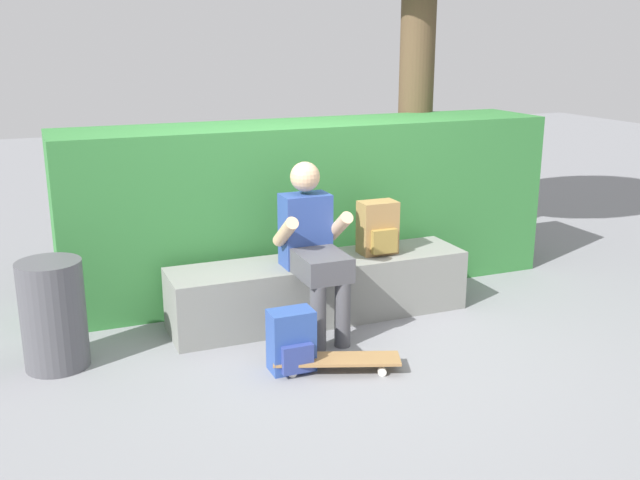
{
  "coord_description": "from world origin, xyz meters",
  "views": [
    {
      "loc": [
        -1.95,
        -4.34,
        2.05
      ],
      "look_at": [
        0.01,
        0.44,
        0.6
      ],
      "focal_mm": 40.89,
      "sensor_mm": 36.0,
      "label": 1
    }
  ],
  "objects_px": {
    "person_skater": "(313,244)",
    "trash_bin": "(53,315)",
    "bench_main": "(320,289)",
    "skateboard_near_person": "(337,360)",
    "backpack_on_ground": "(292,342)",
    "backpack_on_bench": "(378,228)"
  },
  "relations": [
    {
      "from": "backpack_on_bench",
      "to": "skateboard_near_person",
      "type": "bearing_deg",
      "value": -129.44
    },
    {
      "from": "bench_main",
      "to": "trash_bin",
      "type": "xyz_separation_m",
      "value": [
        -1.88,
        -0.13,
        0.12
      ]
    },
    {
      "from": "person_skater",
      "to": "skateboard_near_person",
      "type": "height_order",
      "value": "person_skater"
    },
    {
      "from": "person_skater",
      "to": "bench_main",
      "type": "bearing_deg",
      "value": 56.88
    },
    {
      "from": "person_skater",
      "to": "backpack_on_ground",
      "type": "bearing_deg",
      "value": -123.82
    },
    {
      "from": "bench_main",
      "to": "backpack_on_ground",
      "type": "xyz_separation_m",
      "value": [
        -0.5,
        -0.76,
        -0.04
      ]
    },
    {
      "from": "person_skater",
      "to": "backpack_on_bench",
      "type": "distance_m",
      "value": 0.65
    },
    {
      "from": "backpack_on_ground",
      "to": "trash_bin",
      "type": "relative_size",
      "value": 0.57
    },
    {
      "from": "skateboard_near_person",
      "to": "trash_bin",
      "type": "height_order",
      "value": "trash_bin"
    },
    {
      "from": "skateboard_near_person",
      "to": "backpack_on_ground",
      "type": "bearing_deg",
      "value": 154.53
    },
    {
      "from": "person_skater",
      "to": "trash_bin",
      "type": "distance_m",
      "value": 1.76
    },
    {
      "from": "backpack_on_bench",
      "to": "bench_main",
      "type": "bearing_deg",
      "value": 178.85
    },
    {
      "from": "bench_main",
      "to": "trash_bin",
      "type": "relative_size",
      "value": 3.19
    },
    {
      "from": "skateboard_near_person",
      "to": "bench_main",
      "type": "bearing_deg",
      "value": 74.32
    },
    {
      "from": "bench_main",
      "to": "backpack_on_ground",
      "type": "distance_m",
      "value": 0.91
    },
    {
      "from": "person_skater",
      "to": "skateboard_near_person",
      "type": "xyz_separation_m",
      "value": [
        -0.1,
        -0.66,
        -0.58
      ]
    },
    {
      "from": "bench_main",
      "to": "skateboard_near_person",
      "type": "height_order",
      "value": "bench_main"
    },
    {
      "from": "backpack_on_ground",
      "to": "trash_bin",
      "type": "height_order",
      "value": "trash_bin"
    },
    {
      "from": "bench_main",
      "to": "trash_bin",
      "type": "bearing_deg",
      "value": -176.06
    },
    {
      "from": "person_skater",
      "to": "backpack_on_bench",
      "type": "bearing_deg",
      "value": 19.07
    },
    {
      "from": "skateboard_near_person",
      "to": "trash_bin",
      "type": "distance_m",
      "value": 1.82
    },
    {
      "from": "bench_main",
      "to": "backpack_on_bench",
      "type": "bearing_deg",
      "value": -1.15
    }
  ]
}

